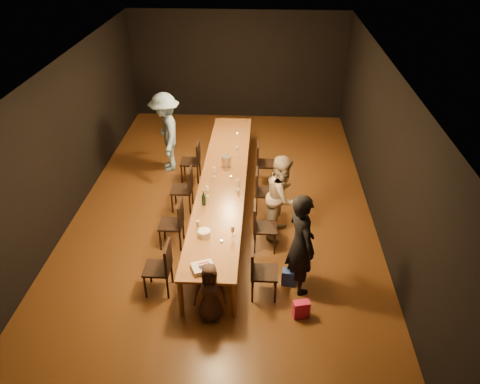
# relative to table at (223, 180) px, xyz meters

# --- Properties ---
(ground) EXTENTS (10.00, 10.00, 0.00)m
(ground) POSITION_rel_table_xyz_m (0.00, 0.00, -0.70)
(ground) COLOR #432710
(ground) RESTS_ON ground
(room_shell) EXTENTS (6.04, 10.04, 3.02)m
(room_shell) POSITION_rel_table_xyz_m (0.00, 0.00, 1.38)
(room_shell) COLOR black
(room_shell) RESTS_ON ground
(table) EXTENTS (0.90, 6.00, 0.75)m
(table) POSITION_rel_table_xyz_m (0.00, 0.00, 0.00)
(table) COLOR brown
(table) RESTS_ON ground
(chair_right_0) EXTENTS (0.42, 0.42, 0.93)m
(chair_right_0) POSITION_rel_table_xyz_m (0.85, -2.40, -0.24)
(chair_right_0) COLOR black
(chair_right_0) RESTS_ON ground
(chair_right_1) EXTENTS (0.42, 0.42, 0.93)m
(chair_right_1) POSITION_rel_table_xyz_m (0.85, -1.20, -0.24)
(chair_right_1) COLOR black
(chair_right_1) RESTS_ON ground
(chair_right_2) EXTENTS (0.42, 0.42, 0.93)m
(chair_right_2) POSITION_rel_table_xyz_m (0.85, 0.00, -0.24)
(chair_right_2) COLOR black
(chair_right_2) RESTS_ON ground
(chair_right_3) EXTENTS (0.42, 0.42, 0.93)m
(chair_right_3) POSITION_rel_table_xyz_m (0.85, 1.20, -0.24)
(chair_right_3) COLOR black
(chair_right_3) RESTS_ON ground
(chair_left_0) EXTENTS (0.42, 0.42, 0.93)m
(chair_left_0) POSITION_rel_table_xyz_m (-0.85, -2.40, -0.24)
(chair_left_0) COLOR black
(chair_left_0) RESTS_ON ground
(chair_left_1) EXTENTS (0.42, 0.42, 0.93)m
(chair_left_1) POSITION_rel_table_xyz_m (-0.85, -1.20, -0.24)
(chair_left_1) COLOR black
(chair_left_1) RESTS_ON ground
(chair_left_2) EXTENTS (0.42, 0.42, 0.93)m
(chair_left_2) POSITION_rel_table_xyz_m (-0.85, 0.00, -0.24)
(chair_left_2) COLOR black
(chair_left_2) RESTS_ON ground
(chair_left_3) EXTENTS (0.42, 0.42, 0.93)m
(chair_left_3) POSITION_rel_table_xyz_m (-0.85, 1.20, -0.24)
(chair_left_3) COLOR black
(chair_left_3) RESTS_ON ground
(woman_birthday) EXTENTS (0.66, 0.77, 1.78)m
(woman_birthday) POSITION_rel_table_xyz_m (1.40, -2.20, 0.19)
(woman_birthday) COLOR black
(woman_birthday) RESTS_ON ground
(woman_tan) EXTENTS (0.82, 0.94, 1.63)m
(woman_tan) POSITION_rel_table_xyz_m (1.15, -0.72, 0.11)
(woman_tan) COLOR #C5B094
(woman_tan) RESTS_ON ground
(man_blue) EXTENTS (1.01, 1.35, 1.85)m
(man_blue) POSITION_rel_table_xyz_m (-1.46, 1.69, 0.23)
(man_blue) COLOR #7EA3C3
(man_blue) RESTS_ON ground
(child) EXTENTS (0.52, 0.37, 1.02)m
(child) POSITION_rel_table_xyz_m (0.05, -2.95, -0.19)
(child) COLOR #3C2821
(child) RESTS_ON ground
(gift_bag_red) EXTENTS (0.27, 0.19, 0.29)m
(gift_bag_red) POSITION_rel_table_xyz_m (1.42, -2.85, -0.56)
(gift_bag_red) COLOR #DC2155
(gift_bag_red) RESTS_ON ground
(gift_bag_blue) EXTENTS (0.25, 0.18, 0.28)m
(gift_bag_blue) POSITION_rel_table_xyz_m (1.26, -2.15, -0.56)
(gift_bag_blue) COLOR #223E96
(gift_bag_blue) RESTS_ON ground
(birthday_cake) EXTENTS (0.39, 0.36, 0.08)m
(birthday_cake) POSITION_rel_table_xyz_m (-0.07, -2.72, 0.09)
(birthday_cake) COLOR white
(birthday_cake) RESTS_ON table
(plate_stack) EXTENTS (0.26, 0.26, 0.12)m
(plate_stack) POSITION_rel_table_xyz_m (-0.15, -1.91, 0.11)
(plate_stack) COLOR white
(plate_stack) RESTS_ON table
(champagne_bottle) EXTENTS (0.09, 0.09, 0.31)m
(champagne_bottle) POSITION_rel_table_xyz_m (-0.26, -0.98, 0.20)
(champagne_bottle) COLOR black
(champagne_bottle) RESTS_ON table
(ice_bucket) EXTENTS (0.21, 0.21, 0.22)m
(ice_bucket) POSITION_rel_table_xyz_m (0.02, 0.52, 0.16)
(ice_bucket) COLOR #A8A9AD
(ice_bucket) RESTS_ON table
(wineglass_0) EXTENTS (0.06, 0.06, 0.21)m
(wineglass_0) POSITION_rel_table_xyz_m (-0.26, -1.78, 0.15)
(wineglass_0) COLOR beige
(wineglass_0) RESTS_ON table
(wineglass_1) EXTENTS (0.06, 0.06, 0.21)m
(wineglass_1) POSITION_rel_table_xyz_m (0.31, -1.89, 0.15)
(wineglass_1) COLOR beige
(wineglass_1) RESTS_ON table
(wineglass_2) EXTENTS (0.06, 0.06, 0.21)m
(wineglass_2) POSITION_rel_table_xyz_m (-0.24, -0.67, 0.15)
(wineglass_2) COLOR silver
(wineglass_2) RESTS_ON table
(wineglass_3) EXTENTS (0.06, 0.06, 0.21)m
(wineglass_3) POSITION_rel_table_xyz_m (0.32, -0.41, 0.15)
(wineglass_3) COLOR beige
(wineglass_3) RESTS_ON table
(wineglass_4) EXTENTS (0.06, 0.06, 0.21)m
(wineglass_4) POSITION_rel_table_xyz_m (-0.18, 0.05, 0.15)
(wineglass_4) COLOR silver
(wineglass_4) RESTS_ON table
(wineglass_5) EXTENTS (0.06, 0.06, 0.21)m
(wineglass_5) POSITION_rel_table_xyz_m (0.22, 0.99, 0.15)
(wineglass_5) COLOR silver
(wineglass_5) RESTS_ON table
(tealight_near) EXTENTS (0.05, 0.05, 0.03)m
(tealight_near) POSITION_rel_table_xyz_m (0.15, -2.04, 0.06)
(tealight_near) COLOR #B2B7B2
(tealight_near) RESTS_ON table
(tealight_mid) EXTENTS (0.05, 0.05, 0.03)m
(tealight_mid) POSITION_rel_table_xyz_m (0.15, 0.02, 0.06)
(tealight_mid) COLOR #B2B7B2
(tealight_mid) RESTS_ON table
(tealight_far) EXTENTS (0.05, 0.05, 0.03)m
(tealight_far) POSITION_rel_table_xyz_m (0.15, 2.06, 0.06)
(tealight_far) COLOR #B2B7B2
(tealight_far) RESTS_ON table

